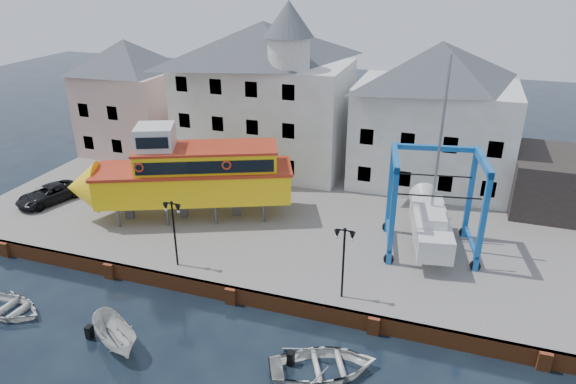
% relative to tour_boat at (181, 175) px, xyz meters
% --- Properties ---
extents(ground, '(140.00, 140.00, 0.00)m').
position_rel_tour_boat_xyz_m(ground, '(6.80, -7.08, -4.15)').
color(ground, black).
rests_on(ground, ground).
extents(hardstanding, '(44.00, 22.00, 1.00)m').
position_rel_tour_boat_xyz_m(hardstanding, '(6.80, 3.92, -3.65)').
color(hardstanding, '#615C58').
rests_on(hardstanding, ground).
extents(quay_wall, '(44.00, 0.47, 1.00)m').
position_rel_tour_boat_xyz_m(quay_wall, '(6.80, -6.97, -3.65)').
color(quay_wall, brown).
rests_on(quay_wall, ground).
extents(building_pink, '(8.00, 7.00, 10.30)m').
position_rel_tour_boat_xyz_m(building_pink, '(-11.20, 10.92, 2.00)').
color(building_pink, '#CE9E94').
rests_on(building_pink, hardstanding).
extents(building_white_main, '(14.00, 8.30, 14.00)m').
position_rel_tour_boat_xyz_m(building_white_main, '(1.93, 11.32, 3.19)').
color(building_white_main, beige).
rests_on(building_white_main, hardstanding).
extents(building_white_right, '(12.00, 8.00, 11.20)m').
position_rel_tour_boat_xyz_m(building_white_right, '(15.80, 11.92, 2.45)').
color(building_white_right, beige).
rests_on(building_white_right, hardstanding).
extents(shed_dark, '(8.00, 7.00, 4.00)m').
position_rel_tour_boat_xyz_m(shed_dark, '(25.80, 9.92, -1.15)').
color(shed_dark, black).
rests_on(shed_dark, hardstanding).
extents(lamp_post_left, '(1.12, 0.32, 4.20)m').
position_rel_tour_boat_xyz_m(lamp_post_left, '(2.80, -5.88, 0.03)').
color(lamp_post_left, black).
rests_on(lamp_post_left, hardstanding).
extents(lamp_post_right, '(1.12, 0.32, 4.20)m').
position_rel_tour_boat_xyz_m(lamp_post_right, '(12.80, -5.88, 0.03)').
color(lamp_post_right, black).
rests_on(lamp_post_right, hardstanding).
extents(tour_boat, '(15.54, 9.31, 6.68)m').
position_rel_tour_boat_xyz_m(tour_boat, '(0.00, 0.00, 0.00)').
color(tour_boat, '#59595E').
rests_on(tour_boat, hardstanding).
extents(travel_lift, '(6.26, 8.17, 11.99)m').
position_rel_tour_boat_xyz_m(travel_lift, '(16.67, 1.43, -1.14)').
color(travel_lift, '#114CA1').
rests_on(travel_lift, hardstanding).
extents(van, '(3.45, 5.12, 1.30)m').
position_rel_tour_boat_xyz_m(van, '(-10.72, -1.20, -2.50)').
color(van, black).
rests_on(van, hardstanding).
extents(motorboat_a, '(4.07, 3.34, 1.50)m').
position_rel_tour_boat_xyz_m(motorboat_a, '(2.82, -12.07, -4.15)').
color(motorboat_a, silver).
rests_on(motorboat_a, ground).
extents(motorboat_b, '(6.07, 5.40, 1.04)m').
position_rel_tour_boat_xyz_m(motorboat_b, '(13.08, -10.61, -4.15)').
color(motorboat_b, silver).
rests_on(motorboat_b, ground).
extents(motorboat_d, '(4.38, 3.26, 0.87)m').
position_rel_tour_boat_xyz_m(motorboat_d, '(-4.38, -11.72, -4.15)').
color(motorboat_d, silver).
rests_on(motorboat_d, ground).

